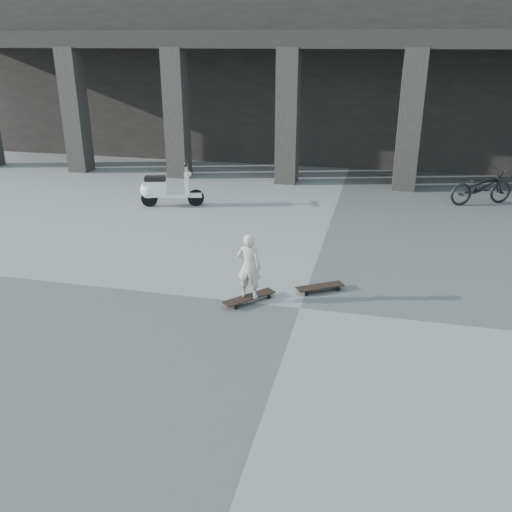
% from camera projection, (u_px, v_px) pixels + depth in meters
% --- Properties ---
extents(ground, '(90.00, 90.00, 0.00)m').
position_uv_depth(ground, '(300.00, 308.00, 9.04)').
color(ground, '#4F4F4C').
rests_on(ground, ground).
extents(colonnade, '(28.00, 8.82, 6.00)m').
position_uv_depth(colonnade, '(360.00, 73.00, 20.37)').
color(colonnade, black).
rests_on(colonnade, ground).
extents(longboard, '(0.81, 0.89, 0.10)m').
position_uv_depth(longboard, '(249.00, 298.00, 9.23)').
color(longboard, black).
rests_on(longboard, ground).
extents(skateboard_spare, '(0.85, 0.65, 0.10)m').
position_uv_depth(skateboard_spare, '(320.00, 287.00, 9.62)').
color(skateboard_spare, black).
rests_on(skateboard_spare, ground).
extents(child, '(0.43, 0.30, 1.13)m').
position_uv_depth(child, '(249.00, 266.00, 9.01)').
color(child, '#BAB6A7').
rests_on(child, longboard).
extents(scooter, '(1.65, 0.79, 1.18)m').
position_uv_depth(scooter, '(161.00, 189.00, 14.46)').
color(scooter, black).
rests_on(scooter, ground).
extents(bicycle, '(1.90, 1.35, 0.95)m').
position_uv_depth(bicycle, '(481.00, 187.00, 14.65)').
color(bicycle, black).
rests_on(bicycle, ground).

